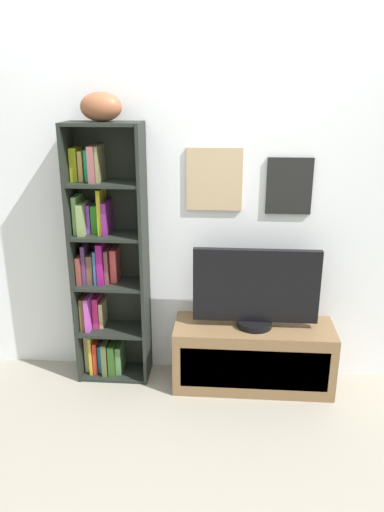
% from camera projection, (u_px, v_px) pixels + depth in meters
% --- Properties ---
extents(ground, '(5.20, 5.20, 0.04)m').
position_uv_depth(ground, '(176.00, 493.00, 2.35)').
color(ground, gray).
extents(back_wall, '(4.80, 0.08, 2.30)m').
position_uv_depth(back_wall, '(193.00, 202.00, 3.03)').
color(back_wall, white).
rests_on(back_wall, ground).
extents(bookshelf, '(0.45, 0.25, 1.64)m').
position_uv_depth(bookshelf, '(104.00, 265.00, 3.07)').
color(bookshelf, black).
rests_on(bookshelf, ground).
extents(football, '(0.26, 0.19, 0.16)m').
position_uv_depth(football, '(101.00, 107.00, 2.73)').
color(football, '#955437').
rests_on(football, bookshelf).
extents(tv_stand, '(1.00, 0.35, 0.42)m').
position_uv_depth(tv_stand, '(253.00, 355.00, 3.11)').
color(tv_stand, brown).
rests_on(tv_stand, ground).
extents(television, '(0.77, 0.22, 0.50)m').
position_uv_depth(television, '(256.00, 289.00, 2.96)').
color(television, black).
rests_on(television, tv_stand).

